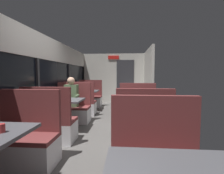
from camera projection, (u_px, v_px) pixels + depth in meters
ground_plane at (100, 134)px, 3.78m from camera, size 3.30×9.20×0.02m
carriage_window_panel_left at (37, 84)px, 3.82m from camera, size 0.09×8.48×2.30m
carriage_end_bulkhead at (115, 79)px, 7.86m from camera, size 2.90×0.11×2.30m
carriage_aisle_panel_right at (148, 79)px, 6.56m from camera, size 0.08×2.40×2.30m
bench_near_window_facing_entry at (25, 143)px, 2.45m from camera, size 0.95×0.50×1.10m
dining_table_mid_window at (63, 104)px, 3.95m from camera, size 0.90×0.70×0.74m
bench_mid_window_facing_end at (50, 125)px, 3.28m from camera, size 0.95×0.50×1.10m
bench_mid_window_facing_entry at (73, 110)px, 4.67m from camera, size 0.95×0.50×1.10m
dining_table_far_window at (86, 93)px, 6.16m from camera, size 0.90×0.70×0.74m
bench_far_window_facing_end at (81, 105)px, 5.49m from camera, size 0.95×0.50×1.10m
bench_far_window_facing_entry at (90, 99)px, 6.88m from camera, size 0.95×0.50×1.10m
bench_front_aisle_facing_entry at (156, 172)px, 1.70m from camera, size 0.95×0.50×1.10m
dining_table_rear_aisle at (140, 106)px, 3.60m from camera, size 0.90×0.70×0.74m
bench_rear_aisle_facing_end at (143, 131)px, 2.93m from camera, size 0.95×0.50×1.10m
bench_rear_aisle_facing_entry at (138, 113)px, 4.32m from camera, size 0.95×0.50×1.10m
seated_passenger at (72, 103)px, 4.58m from camera, size 0.47×0.55×1.26m
coffee_cup_primary at (88, 89)px, 6.30m from camera, size 0.07×0.07×0.09m
coffee_cup_secondary at (1, 128)px, 1.69m from camera, size 0.07×0.07×0.09m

